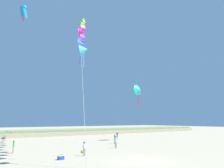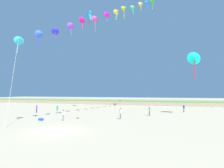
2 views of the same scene
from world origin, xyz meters
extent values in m
plane|color=tan|center=(0.00, 0.00, 0.00)|extent=(240.00, 240.00, 0.00)
cube|color=tan|center=(0.00, 42.23, 0.49)|extent=(120.00, 11.89, 0.98)
cube|color=#7A8E56|center=(0.00, 42.23, 1.12)|extent=(120.00, 10.11, 0.56)
cylinder|color=gray|center=(-8.63, 12.45, 0.38)|extent=(0.11, 0.11, 0.76)
cylinder|color=gray|center=(-8.70, 12.34, 0.38)|extent=(0.11, 0.11, 0.76)
cylinder|color=green|center=(-8.67, 12.40, 1.03)|extent=(0.20, 0.20, 0.54)
cylinder|color=green|center=(-8.57, 12.54, 1.07)|extent=(0.16, 0.19, 0.51)
cylinder|color=green|center=(-8.76, 12.25, 1.07)|extent=(0.16, 0.19, 0.51)
sphere|color=#9E7051|center=(-8.67, 12.40, 1.40)|extent=(0.21, 0.21, 0.21)
cylinder|color=gray|center=(13.64, 21.47, 0.39)|extent=(0.11, 0.11, 0.79)
cylinder|color=gray|center=(13.73, 21.37, 0.39)|extent=(0.11, 0.11, 0.79)
cylinder|color=blue|center=(13.69, 21.42, 1.06)|extent=(0.21, 0.21, 0.56)
cylinder|color=blue|center=(13.57, 21.55, 1.11)|extent=(0.18, 0.19, 0.53)
cylinder|color=blue|center=(13.81, 21.29, 1.11)|extent=(0.18, 0.19, 0.53)
sphere|color=beige|center=(13.69, 21.42, 1.45)|extent=(0.21, 0.21, 0.21)
cylinder|color=gray|center=(4.16, 9.30, 0.42)|extent=(0.12, 0.12, 0.84)
cylinder|color=gray|center=(4.04, 9.38, 0.42)|extent=(0.12, 0.12, 0.84)
cylinder|color=white|center=(4.10, 9.34, 1.14)|extent=(0.22, 0.22, 0.60)
cylinder|color=white|center=(4.26, 9.24, 1.18)|extent=(0.21, 0.18, 0.57)
cylinder|color=white|center=(3.94, 9.45, 1.18)|extent=(0.21, 0.18, 0.57)
sphere|color=#9E7051|center=(4.10, 9.34, 1.56)|extent=(0.23, 0.23, 0.23)
cylinder|color=#474C56|center=(7.79, 14.48, 0.38)|extent=(0.11, 0.11, 0.75)
cylinder|color=#474C56|center=(7.72, 14.37, 0.38)|extent=(0.11, 0.11, 0.75)
cylinder|color=green|center=(7.75, 14.43, 1.02)|extent=(0.20, 0.20, 0.53)
cylinder|color=green|center=(7.83, 14.58, 1.06)|extent=(0.15, 0.19, 0.51)
cylinder|color=green|center=(7.68, 14.27, 1.06)|extent=(0.15, 0.19, 0.51)
sphere|color=brown|center=(7.75, 14.43, 1.39)|extent=(0.20, 0.20, 0.20)
cylinder|color=#282D4C|center=(-13.34, 12.47, 0.39)|extent=(0.11, 0.11, 0.77)
cylinder|color=#282D4C|center=(-13.22, 12.42, 0.39)|extent=(0.11, 0.11, 0.77)
cylinder|color=purple|center=(-13.28, 12.44, 1.05)|extent=(0.20, 0.20, 0.55)
cylinder|color=purple|center=(-13.44, 12.51, 1.09)|extent=(0.20, 0.14, 0.52)
cylinder|color=purple|center=(-13.12, 12.38, 1.09)|extent=(0.20, 0.14, 0.52)
sphere|color=#9E7051|center=(-13.28, 12.44, 1.43)|extent=(0.21, 0.21, 0.21)
cylinder|color=gray|center=(-2.95, 5.66, 0.39)|extent=(0.11, 0.11, 0.77)
cylinder|color=gray|center=(-3.09, 5.69, 0.39)|extent=(0.11, 0.11, 0.77)
cylinder|color=white|center=(-3.02, 5.67, 1.05)|extent=(0.20, 0.20, 0.55)
cylinder|color=white|center=(-2.85, 5.63, 1.09)|extent=(0.20, 0.12, 0.52)
cylinder|color=white|center=(-3.19, 5.72, 1.09)|extent=(0.20, 0.12, 0.52)
sphere|color=brown|center=(-3.02, 5.67, 1.43)|extent=(0.21, 0.21, 0.21)
cone|color=#36C9D6|center=(-6.03, 0.85, 10.15)|extent=(1.36, 1.42, 1.22)
cylinder|color=#39ADE5|center=(-6.10, 0.72, 9.22)|extent=(0.11, 0.17, 1.43)
cone|color=blue|center=(-5.04, 3.15, 11.50)|extent=(1.18, 1.32, 1.13)
cylinder|color=#3941E5|center=(-5.12, 3.02, 10.35)|extent=(0.30, 0.22, 1.87)
cone|color=#312BDE|center=(-3.93, 4.99, 12.47)|extent=(1.21, 1.31, 1.10)
cylinder|color=#6839E5|center=(-4.00, 4.86, 11.61)|extent=(0.18, 0.17, 1.28)
cone|color=#9440E7|center=(-2.66, 6.98, 13.79)|extent=(1.28, 1.37, 1.18)
cylinder|color=#B839E5|center=(-2.73, 6.85, 12.92)|extent=(0.19, 0.11, 1.30)
cone|color=#E8108D|center=(-1.82, 8.93, 15.30)|extent=(1.19, 1.33, 1.14)
cylinder|color=#E53974|center=(-1.90, 8.80, 14.36)|extent=(0.17, 0.17, 1.45)
cone|color=#E941AE|center=(-0.64, 11.28, 16.35)|extent=(1.25, 1.35, 1.15)
cylinder|color=#E5397F|center=(-0.72, 11.15, 15.03)|extent=(0.26, 0.29, 2.19)
cone|color=#E913D5|center=(0.84, 13.12, 17.71)|extent=(1.38, 1.43, 1.23)
cylinder|color=#E539AB|center=(0.76, 12.99, 16.88)|extent=(0.19, 0.14, 1.21)
cone|color=yellow|center=(1.95, 15.20, 18.97)|extent=(1.40, 1.44, 1.23)
cylinder|color=yellow|center=(1.88, 15.07, 18.01)|extent=(0.23, 0.22, 1.47)
cone|color=#A7C115|center=(2.92, 17.19, 20.38)|extent=(1.22, 1.34, 1.20)
cylinder|color=#A2E539|center=(2.85, 17.06, 19.19)|extent=(0.15, 0.13, 1.96)
cone|color=#2AC765|center=(4.29, 19.44, 21.34)|extent=(1.11, 1.30, 1.12)
cylinder|color=#39E5A3|center=(4.21, 19.31, 20.42)|extent=(0.21, 0.09, 1.41)
cone|color=gold|center=(5.61, 21.47, 22.91)|extent=(1.18, 1.33, 1.18)
cylinder|color=#CFE539|center=(5.53, 21.34, 22.04)|extent=(0.17, 0.14, 1.30)
cone|color=#1388D0|center=(6.77, 23.55, 24.18)|extent=(1.34, 1.38, 1.18)
cylinder|color=#397AE5|center=(6.70, 23.42, 23.22)|extent=(0.23, 0.13, 1.48)
cone|color=#32C40A|center=(7.84, 25.49, 25.45)|extent=(1.21, 1.34, 1.20)
cylinder|color=#39E53D|center=(7.77, 25.36, 24.15)|extent=(0.33, 0.14, 2.15)
cylinder|color=silver|center=(-6.29, 0.21, 4.99)|extent=(0.09, 1.41, 9.99)
cylinder|color=#167FC1|center=(-6.15, 20.89, 21.35)|extent=(1.57, 1.32, 2.12)
sphere|color=#167FC1|center=(-6.15, 20.89, 22.23)|extent=(0.98, 0.98, 0.98)
cone|color=#E52D57|center=(-6.15, 20.89, 20.26)|extent=(1.07, 1.07, 0.75)
sphere|color=black|center=(-6.15, 20.89, 22.51)|extent=(0.21, 0.21, 0.21)
cone|color=#11EECE|center=(15.06, 16.30, 9.69)|extent=(2.40, 1.57, 2.29)
cone|color=#E52D40|center=(15.06, 16.30, 9.71)|extent=(1.33, 0.91, 1.27)
cylinder|color=#E52D40|center=(15.06, 16.30, 7.80)|extent=(0.21, 0.48, 3.13)
cube|color=blue|center=(-6.08, 4.90, 0.18)|extent=(0.56, 0.40, 0.36)
cube|color=white|center=(-6.08, 4.90, 0.39)|extent=(0.58, 0.41, 0.06)
cylinder|color=black|center=(-6.08, 4.90, 0.45)|extent=(0.45, 0.03, 0.03)
sphere|color=orange|center=(-2.01, 7.87, 0.18)|extent=(0.36, 0.36, 0.36)
cylinder|color=green|center=(-2.01, 7.87, 0.18)|extent=(0.36, 0.36, 0.09)
camera|label=1|loc=(-16.32, -17.41, 3.83)|focal=38.00mm
camera|label=2|loc=(10.49, -15.31, 3.86)|focal=28.00mm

